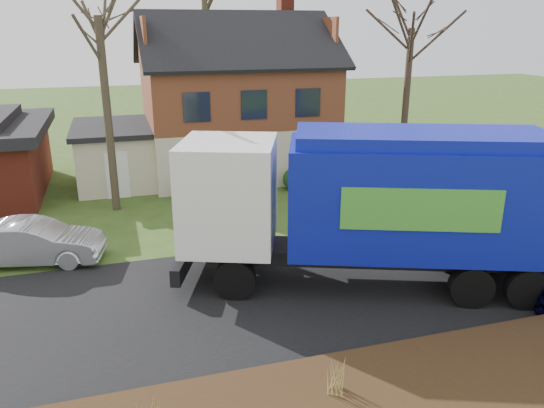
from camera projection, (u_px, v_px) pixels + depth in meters
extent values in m
plane|color=#324A18|center=(279.00, 294.00, 15.37)|extent=(120.00, 120.00, 0.00)
cube|color=black|center=(279.00, 294.00, 15.37)|extent=(80.00, 7.00, 0.02)
cube|color=beige|center=(236.00, 145.00, 28.19)|extent=(9.00, 7.50, 2.70)
cube|color=brown|center=(235.00, 93.00, 27.32)|extent=(9.00, 7.50, 2.80)
cube|color=maroon|center=(285.00, 4.00, 27.65)|extent=(0.70, 0.90, 1.60)
cube|color=beige|center=(116.00, 156.00, 26.07)|extent=(3.50, 5.50, 2.60)
cube|color=black|center=(113.00, 127.00, 25.61)|extent=(3.90, 5.90, 0.24)
cylinder|color=black|center=(235.00, 279.00, 14.97)|extent=(1.26, 0.80, 1.19)
cylinder|color=black|center=(245.00, 245.00, 17.25)|extent=(1.26, 0.80, 1.19)
cylinder|color=black|center=(471.00, 286.00, 14.53)|extent=(1.26, 0.80, 1.19)
cylinder|color=black|center=(449.00, 251.00, 16.81)|extent=(1.26, 0.80, 1.19)
cylinder|color=black|center=(527.00, 288.00, 14.44)|extent=(1.26, 0.80, 1.19)
cylinder|color=black|center=(498.00, 252.00, 16.71)|extent=(1.26, 0.80, 1.19)
cube|color=black|center=(374.00, 253.00, 15.72)|extent=(9.72, 4.78, 0.40)
cube|color=white|center=(229.00, 193.00, 15.44)|extent=(3.49, 3.62, 3.10)
cube|color=black|center=(186.00, 187.00, 15.47)|extent=(0.98, 2.39, 1.03)
cube|color=black|center=(186.00, 258.00, 16.21)|extent=(1.28, 2.79, 0.52)
cube|color=#0C1598|center=(417.00, 197.00, 15.08)|extent=(7.78, 5.24, 3.10)
cube|color=#0C1598|center=(422.00, 138.00, 14.53)|extent=(7.34, 4.80, 0.34)
cube|color=green|center=(421.00, 210.00, 13.68)|extent=(3.88, 1.51, 1.15)
cube|color=green|center=(403.00, 179.00, 16.43)|extent=(3.88, 1.51, 1.15)
imported|color=#B3B5BB|center=(34.00, 242.00, 17.19)|extent=(4.58, 2.41, 1.43)
cylinder|color=#3E3425|center=(108.00, 118.00, 21.24)|extent=(0.32, 0.32, 7.77)
cylinder|color=#3A2B23|center=(406.00, 103.00, 26.94)|extent=(0.33, 0.33, 7.29)
cylinder|color=#3E3625|center=(207.00, 72.00, 33.50)|extent=(0.35, 0.35, 9.23)
cone|color=#A59249|center=(336.00, 374.00, 10.68)|extent=(0.04, 0.04, 0.86)
cone|color=#A59249|center=(330.00, 375.00, 10.64)|extent=(0.04, 0.04, 0.86)
cone|color=#A59249|center=(343.00, 373.00, 10.71)|extent=(0.04, 0.04, 0.86)
cone|color=#A59249|center=(334.00, 371.00, 10.77)|extent=(0.04, 0.04, 0.86)
cone|color=#A59249|center=(339.00, 377.00, 10.58)|extent=(0.04, 0.04, 0.86)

